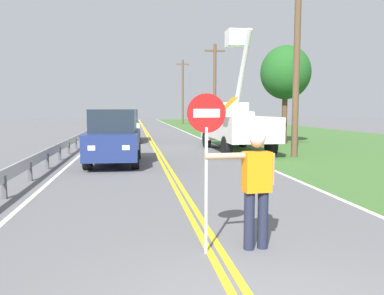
{
  "coord_description": "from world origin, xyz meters",
  "views": [
    {
      "loc": [
        -1.18,
        -2.97,
        2.11
      ],
      "look_at": [
        0.2,
        5.9,
        1.2
      ],
      "focal_mm": 35.57,
      "sensor_mm": 36.0,
      "label": 1
    }
  ],
  "objects": [
    {
      "name": "grass_verge_right",
      "position": [
        11.6,
        20.0,
        0.0
      ],
      "size": [
        16.0,
        110.0,
        0.01
      ],
      "primitive_type": "cube",
      "color": "#3D662D",
      "rests_on": "ground"
    },
    {
      "name": "centerline_yellow_left",
      "position": [
        -0.09,
        20.0,
        0.01
      ],
      "size": [
        0.11,
        110.0,
        0.01
      ],
      "primitive_type": "cube",
      "color": "yellow",
      "rests_on": "ground"
    },
    {
      "name": "centerline_yellow_right",
      "position": [
        0.09,
        20.0,
        0.01
      ],
      "size": [
        0.11,
        110.0,
        0.01
      ],
      "primitive_type": "cube",
      "color": "yellow",
      "rests_on": "ground"
    },
    {
      "name": "edge_line_right",
      "position": [
        3.6,
        20.0,
        0.01
      ],
      "size": [
        0.12,
        110.0,
        0.01
      ],
      "primitive_type": "cube",
      "color": "silver",
      "rests_on": "ground"
    },
    {
      "name": "edge_line_left",
      "position": [
        -3.6,
        20.0,
        0.01
      ],
      "size": [
        0.12,
        110.0,
        0.01
      ],
      "primitive_type": "cube",
      "color": "silver",
      "rests_on": "ground"
    },
    {
      "name": "flagger_worker",
      "position": [
        0.62,
        2.39,
        1.05
      ],
      "size": [
        1.09,
        0.27,
        1.83
      ],
      "color": "#1E2338",
      "rests_on": "ground"
    },
    {
      "name": "stop_sign_paddle",
      "position": [
        -0.15,
        2.34,
        1.71
      ],
      "size": [
        0.56,
        0.04,
        2.33
      ],
      "color": "silver",
      "rests_on": "ground"
    },
    {
      "name": "utility_bucket_truck",
      "position": [
        3.89,
        15.86,
        1.43
      ],
      "size": [
        2.67,
        6.84,
        5.99
      ],
      "color": "white",
      "rests_on": "ground"
    },
    {
      "name": "oncoming_suv_nearest",
      "position": [
        -1.89,
        11.92,
        1.06
      ],
      "size": [
        2.04,
        4.66,
        2.1
      ],
      "color": "navy",
      "rests_on": "ground"
    },
    {
      "name": "oncoming_suv_second",
      "position": [
        -1.69,
        22.16,
        1.06
      ],
      "size": [
        1.98,
        4.64,
        2.1
      ],
      "color": "silver",
      "rests_on": "ground"
    },
    {
      "name": "utility_pole_near",
      "position": [
        5.86,
        12.85,
        4.16
      ],
      "size": [
        1.8,
        0.28,
        7.95
      ],
      "color": "brown",
      "rests_on": "ground"
    },
    {
      "name": "utility_pole_mid",
      "position": [
        6.05,
        30.46,
        4.09
      ],
      "size": [
        1.8,
        0.28,
        7.82
      ],
      "color": "brown",
      "rests_on": "ground"
    },
    {
      "name": "utility_pole_far",
      "position": [
        5.78,
        50.37,
        4.66
      ],
      "size": [
        1.8,
        0.28,
        8.95
      ],
      "color": "brown",
      "rests_on": "ground"
    },
    {
      "name": "guardrail_left_shoulder",
      "position": [
        -4.2,
        14.4,
        0.52
      ],
      "size": [
        0.1,
        32.0,
        0.71
      ],
      "color": "#9EA0A3",
      "rests_on": "ground"
    },
    {
      "name": "roadside_tree_verge",
      "position": [
        7.92,
        19.03,
        4.27
      ],
      "size": [
        3.0,
        3.0,
        5.9
      ],
      "color": "brown",
      "rests_on": "ground"
    }
  ]
}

